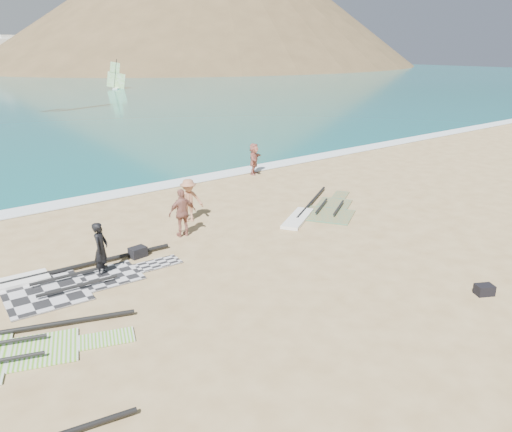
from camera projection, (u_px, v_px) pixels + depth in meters
ground at (310, 307)px, 12.31m from camera, size 300.00×300.00×0.00m
surf_line at (109, 196)px, 21.42m from camera, size 300.00×1.20×0.04m
headland_main at (215, 66)px, 158.68m from camera, size 143.00×143.00×45.00m
headland_minor at (278, 63)px, 186.70m from camera, size 70.00×70.00×28.00m
rig_grey at (51, 282)px, 13.50m from camera, size 6.28×2.67×0.20m
rig_orange at (317, 211)px, 19.28m from camera, size 5.41×3.90×0.20m
gear_bag_near at (138, 252)px, 15.20m from camera, size 0.53×0.41×0.31m
gear_bag_far at (484, 290)px, 12.90m from camera, size 0.55×0.50×0.27m
person_wetsuit at (101, 249)px, 13.82m from camera, size 0.66×0.67×1.55m
beachgoer_mid at (189, 200)px, 18.13m from camera, size 1.17×0.93×1.59m
beachgoer_back at (182, 213)px, 16.67m from camera, size 1.01×0.52×1.65m
beachgoer_right at (254, 159)px, 24.88m from camera, size 1.40×1.29×1.56m
windsurfer_right at (116, 80)px, 74.43m from camera, size 2.37×2.32×4.37m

